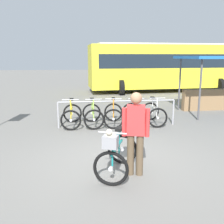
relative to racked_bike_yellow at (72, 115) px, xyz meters
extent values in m
plane|color=slate|center=(1.11, -3.02, -0.37)|extent=(80.00, 80.00, 0.00)
cylinder|color=#99999E|center=(-0.42, -0.18, 0.06)|extent=(0.06, 0.06, 0.85)
cylinder|color=#99999E|center=(3.43, -0.15, 0.06)|extent=(0.06, 0.06, 0.85)
cylinder|color=#99999E|center=(1.51, -0.17, 0.48)|extent=(3.85, 0.08, 0.05)
torus|color=black|center=(0.01, 0.51, -0.04)|extent=(0.66, 0.07, 0.66)
cylinder|color=#B7B7BC|center=(0.01, 0.51, -0.04)|extent=(0.08, 0.06, 0.08)
torus|color=black|center=(-0.01, -0.51, -0.04)|extent=(0.66, 0.07, 0.66)
cylinder|color=#B7B7BC|center=(-0.01, -0.51, -0.04)|extent=(0.08, 0.06, 0.08)
cube|color=yellow|center=(0.00, 0.00, 0.19)|extent=(0.05, 0.92, 0.04)
cube|color=yellow|center=(0.00, -0.05, 0.41)|extent=(0.04, 0.61, 0.04)
cylinder|color=yellow|center=(0.00, 0.18, 0.24)|extent=(0.03, 0.03, 0.55)
cube|color=black|center=(0.00, 0.18, 0.51)|extent=(0.12, 0.24, 0.06)
cylinder|color=yellow|center=(0.00, -0.39, 0.28)|extent=(0.03, 0.03, 0.63)
cylinder|color=#B7B7BC|center=(0.00, -0.39, 0.59)|extent=(0.52, 0.03, 0.03)
torus|color=black|center=(0.68, 0.52, -0.04)|extent=(0.66, 0.11, 0.66)
cylinder|color=#B7B7BC|center=(0.68, 0.52, -0.04)|extent=(0.08, 0.07, 0.08)
torus|color=black|center=(0.72, -0.50, -0.04)|extent=(0.66, 0.11, 0.66)
cylinder|color=#B7B7BC|center=(0.72, -0.50, -0.04)|extent=(0.08, 0.07, 0.08)
cube|color=#9ED14C|center=(0.70, 0.01, 0.19)|extent=(0.08, 0.92, 0.04)
cube|color=#9ED14C|center=(0.70, -0.04, 0.41)|extent=(0.06, 0.61, 0.04)
cylinder|color=#9ED14C|center=(0.69, 0.19, 0.24)|extent=(0.03, 0.03, 0.55)
cube|color=black|center=(0.69, 0.19, 0.51)|extent=(0.13, 0.25, 0.06)
cylinder|color=#9ED14C|center=(0.72, -0.38, 0.28)|extent=(0.03, 0.03, 0.63)
cylinder|color=#B7B7BC|center=(0.72, -0.38, 0.59)|extent=(0.52, 0.05, 0.03)
torus|color=black|center=(1.46, 0.52, -0.04)|extent=(0.66, 0.13, 0.66)
cylinder|color=#B7B7BC|center=(1.46, 0.52, -0.04)|extent=(0.09, 0.07, 0.08)
torus|color=black|center=(1.34, -0.49, -0.04)|extent=(0.66, 0.13, 0.66)
cylinder|color=#B7B7BC|center=(1.34, -0.49, -0.04)|extent=(0.09, 0.07, 0.08)
cube|color=orange|center=(1.40, 0.01, 0.19)|extent=(0.14, 0.92, 0.04)
cube|color=orange|center=(1.39, -0.04, 0.41)|extent=(0.10, 0.61, 0.04)
cylinder|color=orange|center=(1.42, 0.20, 0.24)|extent=(0.03, 0.03, 0.55)
cube|color=black|center=(1.42, 0.20, 0.51)|extent=(0.15, 0.25, 0.06)
cylinder|color=orange|center=(1.36, -0.37, 0.28)|extent=(0.03, 0.03, 0.63)
cylinder|color=#B7B7BC|center=(1.36, -0.37, 0.59)|extent=(0.52, 0.08, 0.03)
torus|color=black|center=(2.10, 0.53, -0.04)|extent=(0.66, 0.10, 0.66)
cylinder|color=#B7B7BC|center=(2.10, 0.53, -0.04)|extent=(0.08, 0.06, 0.08)
torus|color=black|center=(2.10, -0.49, -0.04)|extent=(0.66, 0.10, 0.66)
cylinder|color=#B7B7BC|center=(2.10, -0.49, -0.04)|extent=(0.08, 0.06, 0.08)
cube|color=teal|center=(2.10, 0.02, 0.19)|extent=(0.04, 0.92, 0.04)
cube|color=teal|center=(2.10, -0.03, 0.41)|extent=(0.04, 0.61, 0.04)
cylinder|color=teal|center=(2.10, 0.20, 0.24)|extent=(0.03, 0.03, 0.55)
cube|color=black|center=(2.10, 0.20, 0.51)|extent=(0.12, 0.24, 0.06)
cylinder|color=teal|center=(2.10, -0.37, 0.28)|extent=(0.03, 0.03, 0.63)
cylinder|color=#B7B7BC|center=(2.10, -0.37, 0.59)|extent=(0.52, 0.03, 0.03)
torus|color=black|center=(2.80, 0.53, -0.04)|extent=(0.66, 0.10, 0.66)
cylinder|color=#B7B7BC|center=(2.80, 0.53, -0.04)|extent=(0.08, 0.06, 0.08)
torus|color=black|center=(2.80, -0.49, -0.04)|extent=(0.66, 0.10, 0.66)
cylinder|color=#B7B7BC|center=(2.80, -0.49, -0.04)|extent=(0.08, 0.06, 0.08)
cube|color=silver|center=(2.80, 0.02, 0.19)|extent=(0.04, 0.92, 0.04)
cube|color=silver|center=(2.80, -0.03, 0.41)|extent=(0.04, 0.61, 0.04)
cylinder|color=silver|center=(2.80, 0.21, 0.24)|extent=(0.03, 0.03, 0.55)
cube|color=black|center=(2.80, 0.21, 0.51)|extent=(0.12, 0.24, 0.06)
cylinder|color=silver|center=(2.80, -0.36, 0.28)|extent=(0.03, 0.03, 0.63)
cylinder|color=#B7B7BC|center=(2.80, -0.36, 0.59)|extent=(0.52, 0.03, 0.03)
torus|color=black|center=(1.22, -3.23, -0.04)|extent=(0.64, 0.28, 0.66)
cylinder|color=#B7B7BC|center=(1.22, -3.23, -0.04)|extent=(0.10, 0.08, 0.08)
torus|color=black|center=(0.87, -4.19, -0.04)|extent=(0.64, 0.28, 0.66)
cylinder|color=#B7B7BC|center=(0.87, -4.19, -0.04)|extent=(0.10, 0.08, 0.08)
cube|color=teal|center=(1.04, -3.71, 0.19)|extent=(0.35, 0.87, 0.04)
cube|color=teal|center=(1.03, -3.76, 0.41)|extent=(0.24, 0.59, 0.04)
cylinder|color=teal|center=(1.11, -3.54, 0.24)|extent=(0.03, 0.03, 0.55)
cube|color=black|center=(1.11, -3.54, 0.51)|extent=(0.20, 0.27, 0.06)
cylinder|color=teal|center=(0.91, -4.07, 0.28)|extent=(0.03, 0.03, 0.63)
cylinder|color=#B7B7BC|center=(0.91, -4.07, 0.59)|extent=(0.50, 0.21, 0.03)
cube|color=gray|center=(0.86, -4.21, 0.47)|extent=(0.31, 0.28, 0.22)
ellipsoid|color=beige|center=(0.86, -4.21, 0.57)|extent=(0.22, 0.21, 0.16)
sphere|color=beige|center=(0.83, -4.28, 0.67)|extent=(0.11, 0.11, 0.11)
cylinder|color=brown|center=(1.30, -3.76, 0.04)|extent=(0.14, 0.14, 0.82)
cylinder|color=brown|center=(1.48, -3.80, 0.04)|extent=(0.14, 0.14, 0.82)
cube|color=red|center=(1.39, -3.78, 0.74)|extent=(0.38, 0.27, 0.58)
cylinder|color=red|center=(1.18, -3.71, 0.69)|extent=(0.09, 0.09, 0.55)
cylinder|color=red|center=(1.61, -3.81, 0.69)|extent=(0.09, 0.09, 0.55)
sphere|color=#9E7051|center=(1.39, -3.78, 1.16)|extent=(0.22, 0.22, 0.22)
cube|color=yellow|center=(5.81, 8.34, 1.28)|extent=(10.15, 3.21, 2.70)
cube|color=#19232D|center=(5.81, 8.34, 1.63)|extent=(9.36, 3.17, 0.84)
cube|color=silver|center=(5.81, 8.34, 2.67)|extent=(9.14, 2.89, 0.08)
cylinder|color=black|center=(2.66, 6.86, 0.08)|extent=(0.31, 0.92, 0.90)
cylinder|color=black|center=(2.48, 9.35, 0.08)|extent=(0.31, 0.92, 0.90)
cylinder|color=black|center=(9.14, 7.32, 0.08)|extent=(0.31, 0.92, 0.90)
cylinder|color=black|center=(8.97, 9.82, 0.08)|extent=(0.31, 0.92, 0.90)
cylinder|color=#4C4C51|center=(4.49, 2.16, 0.73)|extent=(0.07, 0.07, 2.20)
cylinder|color=#4C4C51|center=(4.57, 0.36, 0.73)|extent=(0.07, 0.07, 2.20)
cube|color=blue|center=(5.83, 1.32, 1.88)|extent=(3.20, 2.44, 0.10)
cube|color=olive|center=(5.80, 2.07, 0.08)|extent=(2.35, 0.41, 0.90)
camera|label=1|loc=(0.43, -8.45, 1.93)|focal=41.42mm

